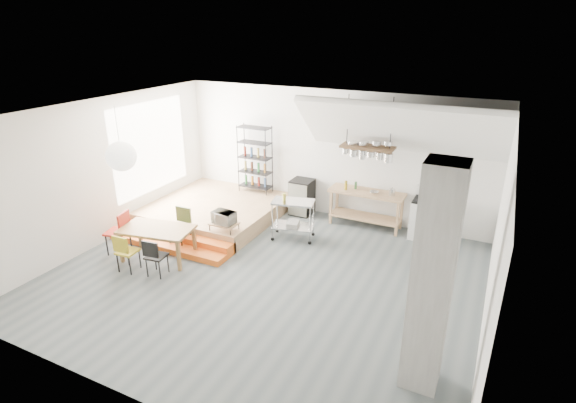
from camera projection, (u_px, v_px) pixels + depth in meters
The scene contains 26 objects.
floor at pixel (264, 276), 8.88m from camera, with size 8.00×8.00×0.00m, color #4F595C.
wall_back at pixel (330, 155), 11.21m from camera, with size 8.00×0.04×3.20m, color silver.
wall_left at pixel (104, 172), 9.92m from camera, with size 0.04×7.00×3.20m, color silver.
wall_right at pixel (498, 244), 6.66m from camera, with size 0.04×7.00×3.20m, color silver.
ceiling at pixel (260, 114), 7.70m from camera, with size 8.00×7.00×0.02m, color white.
slope_ceiling at pixel (400, 129), 9.63m from camera, with size 4.40×1.80×0.15m, color white.
window_pane at pixel (151, 147), 11.09m from camera, with size 0.02×2.50×2.20m, color white.
platform at pixel (216, 210), 11.50m from camera, with size 3.00×3.00×0.40m, color #9D784E.
step_lower at pixel (166, 246), 9.92m from camera, with size 3.00×0.35×0.13m, color orange.
step_upper at pixel (176, 237), 10.18m from camera, with size 3.00×0.35×0.27m, color orange.
concrete_column at pixel (432, 282), 5.69m from camera, with size 0.50×0.50×3.20m, color gray.
kitchen_counter at pixel (366, 202), 10.83m from camera, with size 1.80×0.60×0.91m.
stove at pixel (425, 218), 10.32m from camera, with size 0.60×0.60×1.18m.
pot_rack at pixel (368, 151), 10.13m from camera, with size 1.20×0.50×1.43m.
wire_shelving at pixel (255, 158), 11.88m from camera, with size 0.88×0.38×1.80m.
microwave_shelf at pixel (224, 224), 9.88m from camera, with size 0.60×0.40×0.16m.
paper_lantern at pixel (121, 156), 8.89m from camera, with size 0.60×0.60×0.60m, color white.
dining_table at pixel (157, 232), 9.33m from camera, with size 1.60×1.08×0.70m.
chair_mustard at pixel (125, 250), 8.86m from camera, with size 0.40×0.40×0.81m.
chair_black at pixel (154, 255), 8.71m from camera, with size 0.41×0.41×0.80m.
chair_olive at pixel (181, 224), 9.91m from camera, with size 0.41×0.41×0.89m.
chair_red at pixel (120, 229), 9.57m from camera, with size 0.53×0.53×0.96m.
rolling_cart at pixel (293, 214), 10.22m from camera, with size 1.03×0.73×0.93m.
mini_fridge at pixel (302, 197), 11.64m from camera, with size 0.54×0.54×0.92m, color black.
microwave at pixel (224, 217), 9.82m from camera, with size 0.49×0.33×0.27m, color beige.
bowl at pixel (374, 192), 10.60m from camera, with size 0.20×0.20×0.05m, color silver.
Camera 1 is at (3.81, -6.72, 4.65)m, focal length 28.00 mm.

